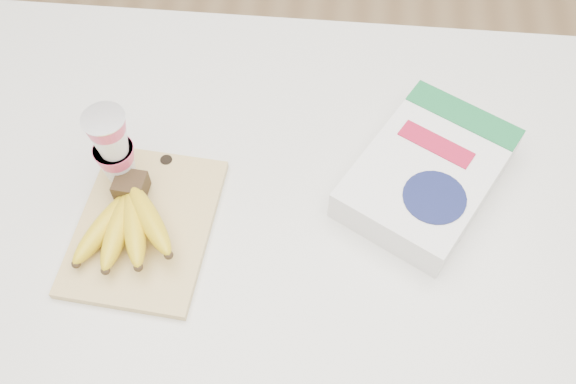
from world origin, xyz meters
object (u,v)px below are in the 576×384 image
object	(u,v)px
yogurt_stack	(113,147)
bananas	(127,221)
table	(269,318)
cutting_board	(145,226)
cereal_box	(428,173)

from	to	relation	value
yogurt_stack	bananas	bearing A→B (deg)	-71.42
table	cutting_board	world-z (taller)	cutting_board
cutting_board	yogurt_stack	distance (m)	0.13
table	bananas	distance (m)	0.57
table	bananas	bearing A→B (deg)	-157.78
bananas	table	bearing A→B (deg)	22.22
yogurt_stack	cereal_box	distance (m)	0.50
bananas	yogurt_stack	world-z (taller)	yogurt_stack
table	cereal_box	bearing A→B (deg)	12.58
table	cereal_box	xyz separation A→B (m)	(0.26, 0.06, 0.52)
table	yogurt_stack	xyz separation A→B (m)	(-0.23, 0.02, 0.59)
table	bananas	size ratio (longest dim) A/B	7.34
bananas	cereal_box	size ratio (longest dim) A/B	0.52
cereal_box	yogurt_stack	bearing A→B (deg)	-145.35
yogurt_stack	cutting_board	bearing A→B (deg)	-58.28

